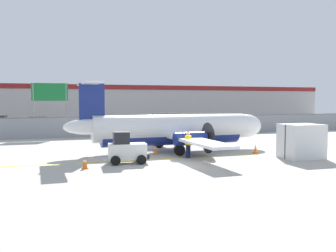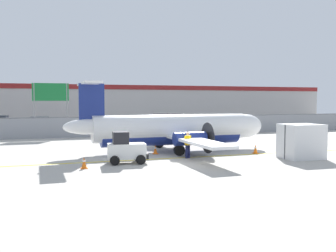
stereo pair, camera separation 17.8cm
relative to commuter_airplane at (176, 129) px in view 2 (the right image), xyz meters
name	(u,v)px [view 2 (the right image)]	position (x,y,z in m)	size (l,w,h in m)	color
ground_plane	(181,158)	(-0.75, -3.09, -1.60)	(140.00, 140.00, 0.01)	#ADA89E
perimeter_fence	(129,125)	(-0.75, 12.91, -0.49)	(98.00, 0.10, 2.10)	gray
parking_lot_strip	(111,128)	(-0.75, 24.41, -1.54)	(98.00, 17.00, 0.12)	#38383A
background_building	(94,103)	(-0.75, 42.89, 1.66)	(91.00, 8.10, 6.50)	#BCB7B2
commuter_airplane	(176,129)	(0.00, 0.00, 0.00)	(15.14, 16.03, 4.92)	white
baggage_tug	(126,149)	(-4.56, -4.11, -0.75)	(2.42, 1.57, 1.88)	silver
ground_crew_worker	(188,143)	(-0.33, -3.30, -0.65)	(0.54, 0.43, 1.70)	#191E4C
cargo_container	(301,141)	(6.53, -5.68, -0.50)	(2.44, 2.04, 2.20)	silver
traffic_cone_near_left	(155,149)	(-1.80, -0.84, -1.29)	(0.36, 0.36, 0.64)	orange
traffic_cone_near_right	(255,149)	(4.95, -2.81, -1.29)	(0.36, 0.36, 0.64)	orange
traffic_cone_far_left	(84,163)	(-7.07, -5.11, -1.29)	(0.36, 0.36, 0.64)	orange
parked_car_0	(0,121)	(-15.09, 30.81, -0.71)	(4.39, 2.44, 1.58)	black
parked_car_1	(39,123)	(-9.91, 24.55, -0.71)	(4.21, 2.03, 1.58)	red
parked_car_2	(91,120)	(-2.92, 28.69, -0.71)	(4.32, 2.27, 1.58)	silver
parked_car_3	(133,121)	(2.58, 25.52, -0.71)	(4.31, 2.23, 1.58)	silver
parked_car_4	(162,119)	(8.03, 29.45, -0.71)	(4.33, 2.27, 1.58)	slate
parked_car_5	(216,122)	(12.91, 20.39, -0.71)	(4.36, 2.36, 1.58)	black
highway_sign	(51,97)	(-8.51, 14.47, 2.54)	(3.60, 0.14, 5.50)	slate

